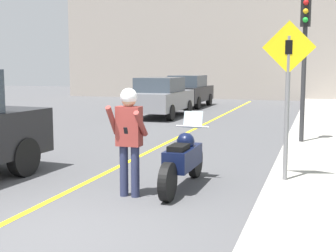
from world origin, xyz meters
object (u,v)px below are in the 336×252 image
object	(u,v)px
person_biker	(129,130)
parked_car_grey	(161,97)
traffic_light	(305,42)
parked_car_black	(188,91)
crossing_sign	(288,85)
motorcycle	(183,160)

from	to	relation	value
person_biker	parked_car_grey	world-z (taller)	person_biker
traffic_light	parked_car_black	xyz separation A→B (m)	(-6.24, 11.18, -1.91)
traffic_light	parked_car_black	distance (m)	12.94
person_biker	parked_car_grey	distance (m)	12.39
parked_car_black	person_biker	bearing A→B (deg)	-77.72
person_biker	parked_car_black	bearing A→B (deg)	102.28
traffic_light	crossing_sign	bearing A→B (deg)	-91.46
motorcycle	parked_car_black	bearing A→B (deg)	105.13
motorcycle	parked_car_grey	distance (m)	11.84
crossing_sign	parked_car_grey	world-z (taller)	crossing_sign
crossing_sign	parked_car_grey	distance (m)	12.04
motorcycle	parked_car_black	distance (m)	16.91
traffic_light	parked_car_grey	xyz separation A→B (m)	(-6.00, 5.92, -1.91)
crossing_sign	parked_car_grey	size ratio (longest dim) A/B	0.66
person_biker	traffic_light	size ratio (longest dim) A/B	0.47
parked_car_grey	traffic_light	bearing A→B (deg)	-44.60
traffic_light	parked_car_black	bearing A→B (deg)	119.16
crossing_sign	traffic_light	xyz separation A→B (m)	(0.12, 4.54, 0.96)
person_biker	traffic_light	xyz separation A→B (m)	(2.50, 5.96, 1.66)
motorcycle	crossing_sign	xyz separation A→B (m)	(1.71, 0.61, 1.30)
motorcycle	parked_car_black	xyz separation A→B (m)	(-4.41, 16.32, 0.35)
crossing_sign	parked_car_black	xyz separation A→B (m)	(-6.12, 15.71, -0.95)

